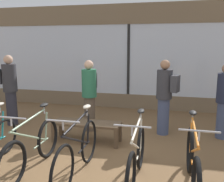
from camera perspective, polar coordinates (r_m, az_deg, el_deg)
name	(u,v)px	position (r m, az deg, el deg)	size (l,w,h in m)	color
ground_plane	(83,172)	(4.20, -6.65, -17.89)	(24.00, 24.00, 0.00)	brown
shop_back_wall	(129,56)	(7.77, 3.82, 7.93)	(12.00, 0.08, 3.20)	#7A664C
bicycle_center_left	(32,148)	(4.27, -17.72, -12.23)	(0.46, 1.74, 1.03)	black
bicycle_center	(78,151)	(3.92, -7.77, -13.51)	(0.46, 1.80, 1.05)	black
bicycle_center_right	(137,158)	(3.74, 5.63, -15.02)	(0.46, 1.72, 1.03)	black
bicycle_right	(193,163)	(3.74, 17.96, -15.45)	(0.46, 1.79, 1.04)	black
display_bench	(87,126)	(5.22, -5.77, -7.86)	(1.40, 0.44, 0.43)	brown
customer_near_rack	(224,100)	(5.78, 24.30, -1.91)	(0.44, 0.44, 1.61)	#424C6B
customer_by_window	(165,95)	(5.62, 11.98, -0.89)	(0.55, 0.43, 1.67)	#424C6B
customer_mid_floor	(89,93)	(5.80, -5.17, -0.48)	(0.36, 0.50, 1.65)	brown
customer_near_bench	(10,88)	(6.66, -22.37, 0.70)	(0.51, 0.37, 1.75)	#2D2D38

